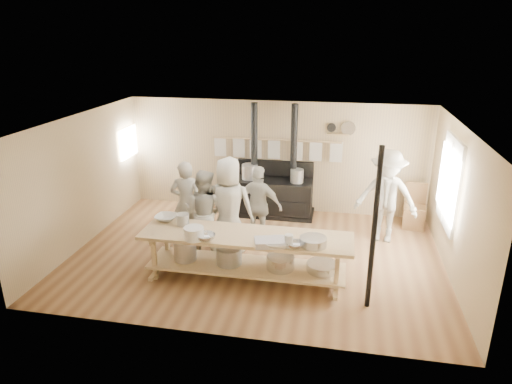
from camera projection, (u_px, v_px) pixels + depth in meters
The scene contains 24 objects.
ground at pixel (256, 255), 8.82m from camera, with size 7.00×7.00×0.00m, color brown.
room_shell at pixel (256, 175), 8.27m from camera, with size 7.00×7.00×7.00m.
window_right at pixel (450, 183), 8.25m from camera, with size 0.09×1.50×1.65m.
left_opening at pixel (128, 143), 10.74m from camera, with size 0.00×0.90×0.90m.
stove at pixel (273, 193), 10.60m from camera, with size 1.90×0.75×2.60m.
towel_rail at pixel (275, 147), 10.51m from camera, with size 3.00×0.04×0.47m.
back_wall_shelf at pixel (341, 130), 10.13m from camera, with size 0.63×0.14×0.32m.
prep_table at pixel (245, 252), 7.82m from camera, with size 3.60×0.90×0.85m.
support_post at pixel (374, 231), 6.77m from camera, with size 0.08×0.08×2.60m, color black.
cook_far_left at pixel (186, 203), 9.06m from camera, with size 0.63×0.41×1.72m, color #9D9A8B.
cook_left at pixel (204, 212), 8.65m from camera, with size 0.82×0.64×1.68m, color #9D9A8B.
cook_center at pixel (229, 207), 8.61m from camera, with size 0.94×0.61×1.92m, color #9D9A8B.
cook_right at pixel (259, 206), 9.04m from camera, with size 0.96×0.40×1.63m, color #9D9A8B.
cook_by_window at pixel (386, 196), 9.14m from camera, with size 1.24×0.71×1.92m, color #9D9A8B.
chair at pixel (414, 215), 9.99m from camera, with size 0.50×0.50×0.97m.
bowl_white_a at pixel (166, 218), 8.27m from camera, with size 0.39×0.39×0.09m, color silver.
bowl_steel_a at pixel (206, 237), 7.49m from camera, with size 0.32×0.32×0.10m, color silver.
bowl_white_b at pixel (277, 243), 7.28m from camera, with size 0.43×0.43×0.10m, color silver.
bowl_steel_b at pixel (295, 245), 7.23m from camera, with size 0.29×0.29×0.09m, color silver.
roasting_pan at pixel (270, 242), 7.30m from camera, with size 0.48×0.32×0.11m, color #B2B2B7.
mixing_bowl_large at pixel (313, 242), 7.29m from camera, with size 0.44×0.44×0.14m, color silver.
bucket_galv at pixel (183, 220), 8.04m from camera, with size 0.23×0.23×0.21m, color gray.
deep_bowl_enamel at pixel (194, 233), 7.51m from camera, with size 0.33×0.33×0.21m, color silver.
pitcher at pixel (289, 241), 7.22m from camera, with size 0.13×0.13×0.21m, color silver.
Camera 1 is at (1.49, -7.75, 4.13)m, focal length 32.00 mm.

